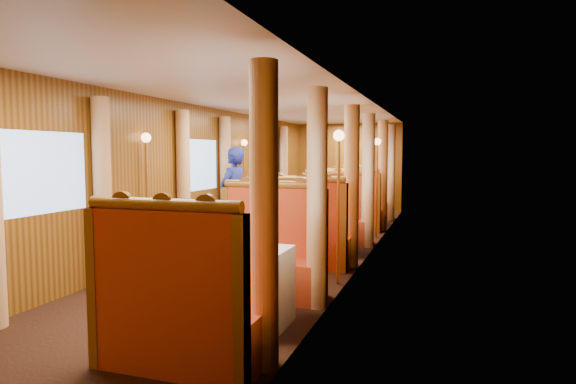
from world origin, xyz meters
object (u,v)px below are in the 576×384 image
at_px(steward, 234,197).
at_px(banquette_near_fwd, 177,315).
at_px(table_far, 359,208).
at_px(passenger, 333,204).
at_px(teapot_right, 224,244).
at_px(teapot_back, 224,240).
at_px(banquette_near_aft, 270,260).
at_px(teapot_left, 215,241).
at_px(banquette_far_aft, 366,202).
at_px(banquette_mid_fwd, 305,238).
at_px(fruit_plate, 255,252).
at_px(tea_tray, 219,249).
at_px(rose_vase_mid, 321,198).
at_px(table_near, 233,287).
at_px(table_mid, 322,231).
at_px(banquette_mid_aft, 336,220).
at_px(banquette_far_fwd, 351,211).
at_px(rose_vase_far, 358,184).

bearing_deg(steward, banquette_near_fwd, 30.92).
height_order(table_far, passenger, passenger).
relative_size(teapot_right, teapot_back, 1.00).
relative_size(banquette_near_aft, teapot_back, 8.47).
relative_size(teapot_left, teapot_right, 1.17).
bearing_deg(banquette_far_aft, banquette_mid_fwd, -90.00).
bearing_deg(teapot_right, fruit_plate, -12.70).
distance_m(banquette_near_aft, tea_tray, 1.15).
height_order(teapot_left, rose_vase_mid, rose_vase_mid).
height_order(banquette_near_fwd, banquette_near_aft, same).
relative_size(table_near, rose_vase_mid, 2.92).
height_order(table_mid, banquette_mid_fwd, banquette_mid_fwd).
distance_m(table_near, rose_vase_mid, 3.57).
xyz_separation_m(table_near, passenger, (-0.00, 4.27, 0.37)).
bearing_deg(teapot_left, banquette_mid_fwd, 73.47).
bearing_deg(table_mid, banquette_mid_aft, 90.00).
xyz_separation_m(banquette_mid_fwd, banquette_far_fwd, (0.00, 3.50, 0.00)).
bearing_deg(banquette_far_aft, teapot_right, -90.26).
bearing_deg(rose_vase_far, banquette_near_aft, -89.75).
relative_size(table_near, banquette_near_fwd, 0.78).
bearing_deg(table_far, teapot_left, -91.24).
xyz_separation_m(banquette_mid_aft, fruit_plate, (0.30, -4.67, 0.35)).
distance_m(table_near, banquette_mid_fwd, 2.49).
distance_m(banquette_mid_fwd, passenger, 1.82).
xyz_separation_m(banquette_far_aft, rose_vase_mid, (-0.03, -4.48, 0.50)).
distance_m(table_near, rose_vase_far, 7.05).
distance_m(banquette_mid_fwd, banquette_far_aft, 5.53).
xyz_separation_m(teapot_left, teapot_right, (0.12, -0.04, -0.01)).
bearing_deg(teapot_right, banquette_mid_fwd, 85.62).
relative_size(banquette_far_aft, tea_tray, 3.94).
xyz_separation_m(banquette_mid_fwd, passenger, (-0.00, 1.79, 0.32)).
xyz_separation_m(table_mid, passenger, (-0.00, 0.77, 0.37)).
distance_m(teapot_right, teapot_back, 0.19).
distance_m(banquette_mid_fwd, tea_tray, 2.59).
distance_m(tea_tray, teapot_right, 0.09).
distance_m(banquette_near_aft, teapot_back, 1.03).
xyz_separation_m(banquette_near_aft, banquette_far_aft, (0.00, 7.00, 0.00)).
bearing_deg(banquette_far_fwd, banquette_near_fwd, -90.00).
bearing_deg(banquette_mid_fwd, teapot_back, -92.79).
bearing_deg(banquette_far_aft, teapot_back, -90.85).
bearing_deg(passenger, teapot_back, -91.61).
xyz_separation_m(table_near, teapot_left, (-0.15, -0.06, 0.45)).
distance_m(rose_vase_mid, steward, 1.66).
distance_m(banquette_far_aft, fruit_plate, 8.19).
distance_m(table_mid, banquette_far_fwd, 2.49).
relative_size(banquette_near_fwd, banquette_far_aft, 1.00).
height_order(banquette_mid_aft, teapot_right, banquette_mid_aft).
bearing_deg(table_far, banquette_mid_fwd, -90.00).
bearing_deg(passenger, rose_vase_mid, -92.34).
height_order(table_far, teapot_left, teapot_left).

